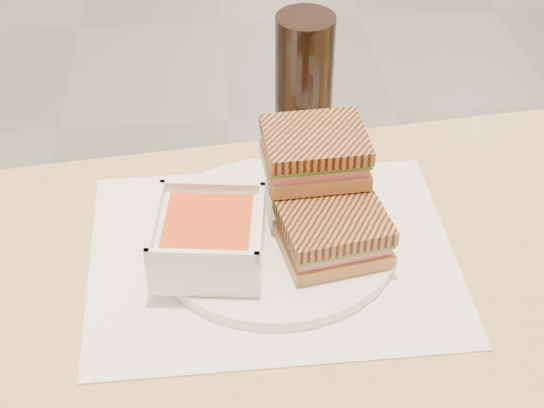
{
  "coord_description": "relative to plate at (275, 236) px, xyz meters",
  "views": [
    {
      "loc": [
        -0.04,
        -2.63,
        1.35
      ],
      "look_at": [
        0.01,
        -2.0,
        0.82
      ],
      "focal_mm": 53.63,
      "sensor_mm": 36.0,
      "label": 1
    }
  ],
  "objects": [
    {
      "name": "cola_glass",
      "position": [
        0.06,
        0.22,
        0.07
      ],
      "size": [
        0.07,
        0.07,
        0.16
      ],
      "color": "black",
      "rests_on": "main_table"
    },
    {
      "name": "plate",
      "position": [
        0.0,
        0.0,
        0.0
      ],
      "size": [
        0.27,
        0.27,
        0.01
      ],
      "color": "white",
      "rests_on": "tray_liner"
    },
    {
      "name": "panini_upper",
      "position": [
        0.05,
        0.04,
        0.08
      ],
      "size": [
        0.11,
        0.1,
        0.05
      ],
      "color": "#BE7F4B",
      "rests_on": "panini_lower"
    },
    {
      "name": "soup_bowl",
      "position": [
        -0.07,
        -0.04,
        0.03
      ],
      "size": [
        0.12,
        0.12,
        0.06
      ],
      "color": "white",
      "rests_on": "plate"
    },
    {
      "name": "panini_lower",
      "position": [
        0.06,
        -0.03,
        0.03
      ],
      "size": [
        0.12,
        0.11,
        0.05
      ],
      "color": "#BE7F4B",
      "rests_on": "plate"
    },
    {
      "name": "tray_liner",
      "position": [
        -0.0,
        -0.02,
        -0.01
      ],
      "size": [
        0.39,
        0.31,
        0.0
      ],
      "color": "white",
      "rests_on": "main_table"
    }
  ]
}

